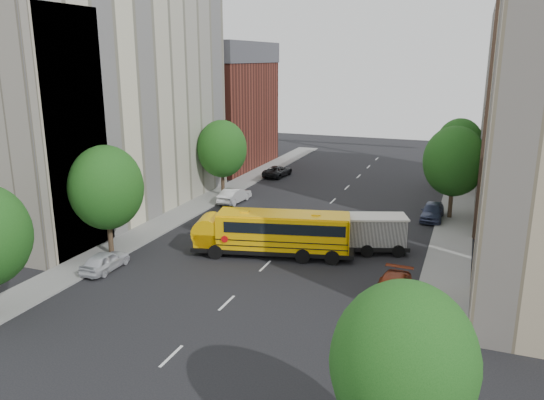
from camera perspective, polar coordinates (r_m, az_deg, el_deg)
The scene contains 21 objects.
ground at distance 37.82m, azimuth 0.39°, elevation -6.04°, with size 120.00×120.00×0.00m, color black.
sidewalk_left at distance 46.92m, azimuth -10.68°, elevation -2.00°, with size 3.00×80.00×0.12m, color slate.
sidewalk_right at distance 40.38m, azimuth 18.54°, elevation -5.37°, with size 3.00×80.00×0.12m, color slate.
lane_markings at distance 46.80m, azimuth 4.71°, elevation -1.90°, with size 0.15×64.00×0.01m, color silver.
building_left_cream at distance 49.60m, azimuth -17.15°, elevation 10.23°, with size 10.00×26.00×20.00m, color beige.
building_left_redbrick at distance 68.55m, azimuth -5.52°, elevation 9.04°, with size 10.00×15.00×13.00m, color maroon.
building_left_near at distance 42.00m, azimuth -25.80°, elevation 6.58°, with size 10.00×7.00×17.00m, color tan.
building_right_far at distance 53.52m, azimuth 27.24°, elevation 8.47°, with size 10.00×22.00×18.00m, color tan.
street_tree_1 at distance 38.28m, azimuth -17.40°, elevation 1.28°, with size 5.12×5.12×7.90m.
street_tree_2 at distance 53.26m, azimuth -5.41°, elevation 5.50°, with size 4.99×4.99×7.71m.
street_tree_3 at distance 17.66m, azimuth 13.95°, elevation -16.69°, with size 4.61×4.61×7.11m.
street_tree_4 at distance 47.82m, azimuth 19.02°, elevation 3.95°, with size 5.25×5.25×8.10m.
street_tree_5 at distance 59.71m, azimuth 19.51°, elevation 5.62°, with size 4.86×4.86×7.51m.
school_bus at distance 37.37m, azimuth -0.04°, elevation -3.38°, with size 11.67×5.13×3.22m.
safari_truck at distance 38.65m, azimuth 9.82°, elevation -3.51°, with size 6.79×4.27×2.75m.
parked_car_0 at distance 36.84m, azimuth -17.52°, elevation -6.26°, with size 1.56×3.88×1.32m, color silver.
parked_car_1 at distance 51.44m, azimuth -4.06°, elevation 0.51°, with size 1.53×4.37×1.44m, color silver.
parked_car_2 at distance 62.74m, azimuth 0.61°, elevation 3.13°, with size 2.14×4.63×1.29m, color black.
parked_car_3 at distance 31.55m, azimuth 12.76°, elevation -9.47°, with size 2.00×4.92×1.43m, color maroon.
parked_car_4 at distance 47.95m, azimuth 16.86°, elevation -1.16°, with size 1.79×4.45×1.52m, color #373F60.
parked_car_5 at distance 62.96m, azimuth 18.01°, elevation 2.56°, with size 1.67×4.78×1.57m, color #9B9A96.
Camera 1 is at (12.40, -33.03, 13.62)m, focal length 35.00 mm.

